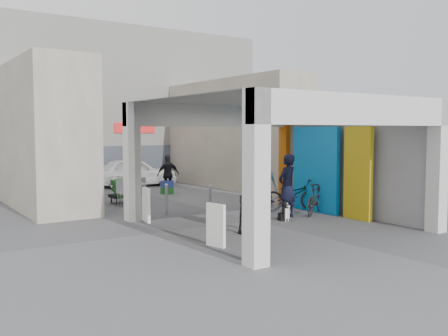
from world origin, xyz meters
TOP-DOWN VIEW (x-y plane):
  - ground at (0.00, 0.00)m, footprint 90.00×90.00m
  - arcade_canopy at (0.54, -0.82)m, footprint 6.40×6.45m
  - far_building at (-0.00, 13.99)m, footprint 18.00×4.08m
  - plaza_bldg_left at (-4.50, 7.50)m, footprint 2.00×9.00m
  - plaza_bldg_right at (4.50, 7.50)m, footprint 2.00×9.00m
  - bollard_left at (-1.63, 2.48)m, footprint 0.09×0.09m
  - bollard_center at (-0.12, 2.24)m, footprint 0.09×0.09m
  - bollard_right at (1.72, 2.54)m, footprint 0.09×0.09m
  - advert_board_near at (-2.75, -2.16)m, footprint 0.20×0.55m
  - advert_board_far at (-2.75, 1.59)m, footprint 0.17×0.56m
  - cafe_set at (-1.63, 5.35)m, footprint 1.48×1.19m
  - produce_stand at (-1.64, 5.58)m, footprint 1.29×0.70m
  - crate_stack at (0.73, 7.00)m, footprint 0.48×0.39m
  - border_collie at (0.73, -0.54)m, footprint 0.22×0.43m
  - man_with_dog at (1.14, -0.18)m, footprint 0.81×0.64m
  - man_back_turned at (-1.06, -1.38)m, footprint 1.09×0.92m
  - man_elderly at (2.04, 2.02)m, footprint 0.96×0.78m
  - man_crates at (0.84, 7.09)m, footprint 1.01×0.52m
  - bicycle_front at (2.15, 0.75)m, footprint 2.14×1.29m
  - bicycle_rear at (2.30, -0.22)m, footprint 1.67×1.22m
  - white_van at (0.71, 10.38)m, footprint 4.20×2.01m

SIDE VIEW (x-z plane):
  - ground at x=0.00m, z-range 0.00..0.00m
  - border_collie at x=0.73m, z-range -0.06..0.53m
  - crate_stack at x=0.73m, z-range 0.00..0.56m
  - cafe_set at x=-1.63m, z-range -0.13..0.76m
  - produce_stand at x=-1.64m, z-range -0.09..0.76m
  - bollard_right at x=1.72m, z-range 0.00..0.84m
  - bollard_center at x=-0.12m, z-range 0.00..0.85m
  - bollard_left at x=-1.63m, z-range 0.00..0.96m
  - bicycle_rear at x=2.30m, z-range 0.00..1.00m
  - advert_board_near at x=-2.75m, z-range 0.01..1.01m
  - advert_board_far at x=-2.75m, z-range 0.01..1.01m
  - bicycle_front at x=2.15m, z-range 0.00..1.06m
  - white_van at x=0.71m, z-range 0.00..1.39m
  - man_crates at x=0.84m, z-range 0.00..1.64m
  - man_elderly at x=2.04m, z-range 0.00..1.70m
  - man_back_turned at x=-1.06m, z-range 0.00..1.96m
  - man_with_dog at x=1.14m, z-range 0.00..1.96m
  - arcade_canopy at x=0.54m, z-range -0.90..5.50m
  - plaza_bldg_left at x=-4.50m, z-range 0.00..5.00m
  - plaza_bldg_right at x=4.50m, z-range 0.00..5.00m
  - far_building at x=0.00m, z-range -0.01..7.99m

